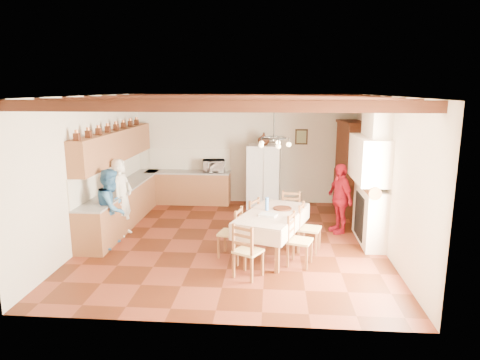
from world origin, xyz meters
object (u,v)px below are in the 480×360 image
Objects in this scene: refrigerator at (264,176)px; person_man at (122,197)px; chair_right_near at (300,240)px; dining_table at (272,217)px; person_woman_red at (340,198)px; chair_end_near at (248,250)px; chair_end_far at (290,214)px; microwave at (214,166)px; hutch at (350,167)px; chair_right_far at (310,228)px; chair_left_far at (247,220)px; chair_left_near at (230,232)px; person_woman_blue at (112,208)px.

person_man is at bearing -136.86° from refrigerator.
refrigerator reaches higher than chair_right_near.
dining_table is 2.00m from person_woman_red.
chair_end_near is 1.00× the size of chair_end_far.
refrigerator is 1.09× the size of person_woman_red.
microwave is (-2.01, 2.51, 0.58)m from chair_end_far.
hutch is 2.44× the size of chair_right_far.
chair_right_near is (1.02, -1.07, 0.00)m from chair_left_far.
chair_end_far is 1.63× the size of microwave.
chair_right_near is at bearing -79.47° from chair_end_far.
chair_right_far is at bearing -91.24° from person_man.
chair_end_far is at bearing 150.55° from chair_left_near.
refrigerator is at bearing -159.34° from person_woman_red.
chair_left_near is 1.00× the size of chair_right_far.
chair_right_far is (0.73, 0.16, -0.25)m from dining_table.
chair_left_far is at bearing -80.74° from person_woman_blue.
refrigerator is 2.79m from chair_left_far.
chair_right_far is at bearing -88.68° from person_woman_blue.
hutch is at bearing -3.19° from refrigerator.
chair_right_far is 4.17m from microwave.
chair_end_near is at bearing -103.64° from chair_end_far.
person_man is (-3.97, 0.67, 0.36)m from chair_right_far.
chair_left_far is at bearing -144.06° from chair_end_far.
hutch is 2.44× the size of chair_end_far.
person_woman_blue is (-2.81, 1.25, 0.32)m from chair_end_near.
dining_table is 1.34× the size of person_woman_red.
microwave reaches higher than chair_right_far.
microwave reaches higher than chair_left_near.
person_man reaches higher than chair_left_far.
chair_left_far is at bearing -91.89° from refrigerator.
chair_end_far is (1.18, 1.26, 0.00)m from chair_left_near.
hutch is at bearing -59.87° from person_woman_blue.
person_man reaches higher than chair_end_far.
person_woman_red is (1.99, 0.83, 0.30)m from chair_left_far.
chair_left_near is at bearing -126.79° from chair_end_far.
person_woman_red reaches higher than microwave.
hutch is 2.44× the size of chair_left_near.
refrigerator is at bearing -42.28° from person_woman_blue.
person_man reaches higher than microwave.
person_man is at bearing -104.71° from person_woman_red.
microwave is at bearing -45.87° from chair_end_near.
hutch is 3.61m from dining_table.
hutch is 3.57m from chair_left_far.
person_woman_red is at bearing -46.20° from microwave.
refrigerator is at bearing -42.40° from person_man.
chair_left_near is 0.60× the size of person_woman_blue.
hutch reaches higher than microwave.
chair_left_near is at bearing -135.66° from hutch.
hutch reaches higher than chair_end_far.
dining_table is 0.79m from chair_right_far.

